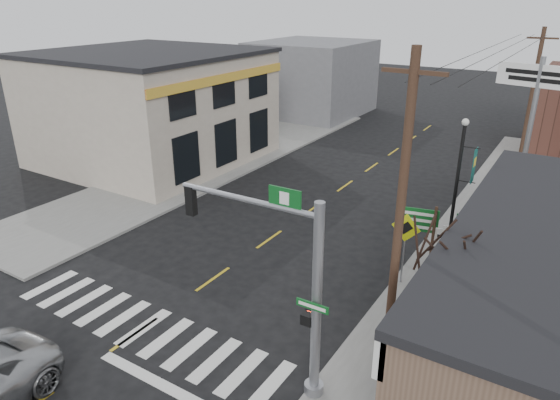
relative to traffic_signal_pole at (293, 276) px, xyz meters
The scene contains 18 objects.
ground 6.61m from the traffic_signal_pole, behind, with size 140.00×140.00×0.00m, color black.
sidewalk_right 13.26m from the traffic_signal_pole, 74.16° to the left, with size 6.00×38.00×0.13m, color slate.
sidewalk_left 19.34m from the traffic_signal_pole, 139.73° to the left, with size 6.00×38.00×0.13m, color slate.
center_line 9.82m from the traffic_signal_pole, 127.08° to the left, with size 0.12×56.00×0.01m, color gold.
crosswalk 6.58m from the traffic_signal_pole, behind, with size 11.00×2.20×0.01m, color silver.
left_building 22.79m from the traffic_signal_pole, 144.32° to the left, with size 12.00×12.00×6.80m, color #B3A795.
bldg_distant_left 35.38m from the traffic_signal_pole, 117.82° to the left, with size 9.00×10.00×6.40m, color slate.
traffic_signal_pole is the anchor object (origin of this frame).
guide_sign 8.47m from the traffic_signal_pole, 84.55° to the left, with size 1.52×0.13×2.67m.
fire_hydrant 6.47m from the traffic_signal_pole, 62.81° to the left, with size 0.23×0.23×0.72m.
ped_crossing_sign 6.93m from the traffic_signal_pole, 83.30° to the left, with size 1.10×0.08×2.83m.
lamp_post 10.88m from the traffic_signal_pole, 81.69° to the left, with size 0.72×0.57×5.57m.
dance_center_sign 15.30m from the traffic_signal_pole, 76.67° to the left, with size 3.61×0.23×7.67m.
bare_tree 4.18m from the traffic_signal_pole, 42.55° to the left, with size 2.68×2.68×5.36m.
shrub_front 4.95m from the traffic_signal_pole, 19.23° to the left, with size 1.23×1.23×0.92m, color #1D3E1A.
shrub_back 8.73m from the traffic_signal_pole, 58.56° to the left, with size 1.00×1.00×0.75m, color black.
utility_pole_near 3.02m from the traffic_signal_pole, 44.47° to the left, with size 1.57×0.24×9.03m.
utility_pole_far 20.38m from the traffic_signal_pole, 82.05° to the left, with size 1.49×0.22×8.59m.
Camera 1 is at (11.04, -8.79, 10.18)m, focal length 32.00 mm.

